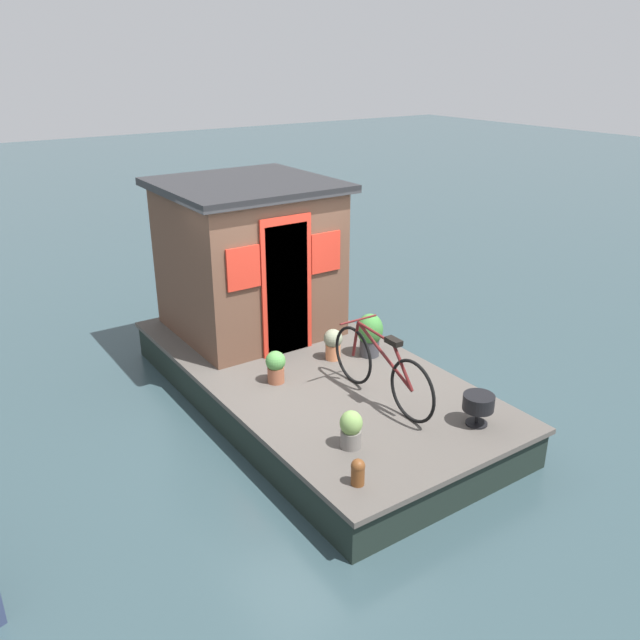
{
  "coord_description": "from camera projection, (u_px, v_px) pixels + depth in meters",
  "views": [
    {
      "loc": [
        -6.09,
        4.01,
        4.12
      ],
      "look_at": [
        -0.2,
        0.0,
        1.2
      ],
      "focal_mm": 36.69,
      "sensor_mm": 36.0,
      "label": 1
    }
  ],
  "objects": [
    {
      "name": "potted_plant_lavender",
      "position": [
        351.0,
        429.0,
        6.41
      ],
      "size": [
        0.23,
        0.23,
        0.4
      ],
      "color": "slate",
      "rests_on": "houseboat_deck"
    },
    {
      "name": "potted_plant_mint",
      "position": [
        276.0,
        366.0,
        7.67
      ],
      "size": [
        0.24,
        0.24,
        0.39
      ],
      "color": "#935138",
      "rests_on": "houseboat_deck"
    },
    {
      "name": "potted_plant_rosemary",
      "position": [
        370.0,
        334.0,
        8.32
      ],
      "size": [
        0.33,
        0.33,
        0.57
      ],
      "color": "#38383D",
      "rests_on": "houseboat_deck"
    },
    {
      "name": "potted_plant_geranium",
      "position": [
        333.0,
        343.0,
        8.26
      ],
      "size": [
        0.24,
        0.24,
        0.4
      ],
      "color": "#C6754C",
      "rests_on": "houseboat_deck"
    },
    {
      "name": "houseboat_cabin",
      "position": [
        249.0,
        257.0,
        8.89
      ],
      "size": [
        2.15,
        2.18,
        2.07
      ],
      "color": "brown",
      "rests_on": "houseboat_deck"
    },
    {
      "name": "bicycle",
      "position": [
        381.0,
        369.0,
        7.21
      ],
      "size": [
        1.74,
        0.5,
        0.84
      ],
      "color": "black",
      "rests_on": "houseboat_deck"
    },
    {
      "name": "mooring_bollard",
      "position": [
        358.0,
        471.0,
        5.87
      ],
      "size": [
        0.13,
        0.13,
        0.26
      ],
      "color": "brown",
      "rests_on": "houseboat_deck"
    },
    {
      "name": "ground_plane",
      "position": [
        311.0,
        402.0,
        8.31
      ],
      "size": [
        60.0,
        60.0,
        0.0
      ],
      "primitive_type": "plane",
      "color": "#2D4247"
    },
    {
      "name": "charcoal_grill",
      "position": [
        478.0,
        404.0,
        6.78
      ],
      "size": [
        0.33,
        0.33,
        0.34
      ],
      "color": "black",
      "rests_on": "houseboat_deck"
    },
    {
      "name": "houseboat_deck",
      "position": [
        311.0,
        385.0,
        8.21
      ],
      "size": [
        5.28,
        2.63,
        0.5
      ],
      "color": "#4C4742",
      "rests_on": "ground_plane"
    }
  ]
}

